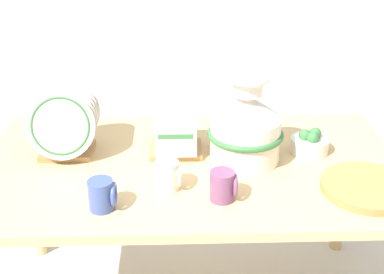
{
  "coord_description": "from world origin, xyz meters",
  "views": [
    {
      "loc": [
        -0.05,
        -1.72,
        1.67
      ],
      "look_at": [
        0.0,
        0.0,
        0.81
      ],
      "focal_mm": 50.0,
      "sensor_mm": 36.0,
      "label": 1
    }
  ],
  "objects": [
    {
      "name": "mug_cream_glaze",
      "position": [
        -0.08,
        -0.17,
        0.75
      ],
      "size": [
        0.09,
        0.08,
        0.1
      ],
      "color": "silver",
      "rests_on": "display_table"
    },
    {
      "name": "ceramic_vase",
      "position": [
        0.2,
        0.03,
        0.84
      ],
      "size": [
        0.28,
        0.28,
        0.34
      ],
      "color": "white",
      "rests_on": "display_table"
    },
    {
      "name": "mug_cobalt_glaze",
      "position": [
        -0.29,
        -0.28,
        0.75
      ],
      "size": [
        0.09,
        0.08,
        0.1
      ],
      "color": "#42569E",
      "rests_on": "display_table"
    },
    {
      "name": "wicker_charger_stack",
      "position": [
        0.59,
        -0.21,
        0.71
      ],
      "size": [
        0.31,
        0.31,
        0.03
      ],
      "color": "#AD7F47",
      "rests_on": "display_table"
    },
    {
      "name": "fruit_bowl",
      "position": [
        0.45,
        0.08,
        0.74
      ],
      "size": [
        0.15,
        0.15,
        0.09
      ],
      "color": "silver",
      "rests_on": "display_table"
    },
    {
      "name": "mug_plum_glaze",
      "position": [
        0.1,
        -0.24,
        0.75
      ],
      "size": [
        0.09,
        0.08,
        0.1
      ],
      "color": "#7A4770",
      "rests_on": "display_table"
    },
    {
      "name": "dish_rack_square_plates",
      "position": [
        -0.06,
        0.09,
        0.76
      ],
      "size": [
        0.2,
        0.19,
        0.17
      ],
      "color": "tan",
      "rests_on": "display_table"
    },
    {
      "name": "display_table",
      "position": [
        0.0,
        0.0,
        0.63
      ],
      "size": [
        1.55,
        0.86,
        0.7
      ],
      "color": "tan",
      "rests_on": "ground_plane"
    },
    {
      "name": "dish_rack_round_plates",
      "position": [
        -0.47,
        0.09,
        0.82
      ],
      "size": [
        0.25,
        0.22,
        0.27
      ],
      "color": "tan",
      "rests_on": "display_table"
    }
  ]
}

